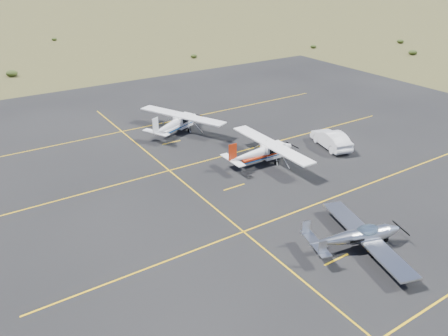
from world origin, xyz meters
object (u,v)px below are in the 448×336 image
object	(u,v)px
aircraft_low_wing	(358,236)
sedan	(331,139)
aircraft_cessna	(262,152)
aircraft_plain	(176,123)

from	to	relation	value
aircraft_low_wing	sedan	distance (m)	16.24
sedan	aircraft_cessna	bearing A→B (deg)	9.05
aircraft_low_wing	aircraft_cessna	size ratio (longest dim) A/B	0.87
aircraft_cessna	sedan	world-z (taller)	aircraft_cessna
aircraft_plain	sedan	size ratio (longest dim) A/B	1.97
aircraft_cessna	aircraft_plain	bearing A→B (deg)	105.97
aircraft_cessna	aircraft_plain	xyz separation A→B (m)	(-2.94, 10.65, 0.02)
aircraft_low_wing	sedan	size ratio (longest dim) A/B	1.74
aircraft_cessna	sedan	distance (m)	7.80
sedan	aircraft_plain	bearing A→B (deg)	-32.48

